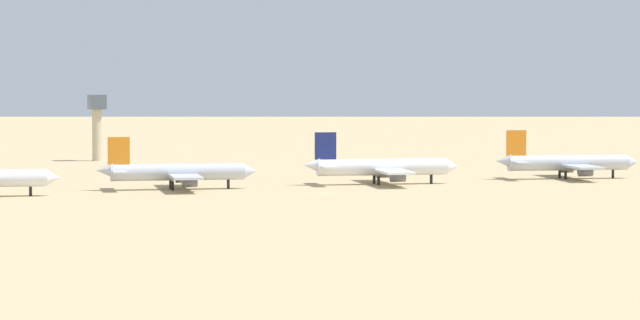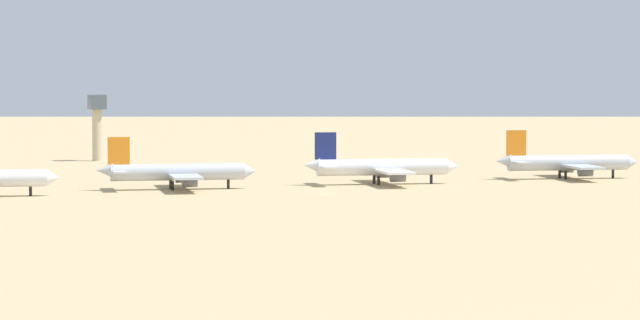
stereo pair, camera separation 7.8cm
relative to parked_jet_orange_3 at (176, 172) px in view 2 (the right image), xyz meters
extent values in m
plane|color=tan|center=(27.84, -23.62, -4.11)|extent=(4000.00, 4000.00, 0.00)
pyramid|color=slate|center=(325.78, 1164.62, 46.59)|extent=(453.34, 447.15, 101.41)
pyramid|color=slate|center=(626.17, 995.32, 57.47)|extent=(463.99, 418.02, 123.17)
cone|color=white|center=(-30.47, -8.48, -0.04)|extent=(3.49, 4.12, 3.68)
cylinder|color=black|center=(-35.48, -7.62, -3.05)|extent=(0.68, 0.68, 2.13)
cylinder|color=silver|center=(0.38, -0.06, 0.04)|extent=(31.85, 8.77, 3.95)
cone|color=silver|center=(17.36, -2.70, 0.04)|extent=(3.51, 4.17, 3.75)
cone|color=silver|center=(-16.61, 2.59, 0.63)|extent=(4.42, 3.93, 3.36)
cube|color=orange|center=(-13.29, 2.07, 5.22)|extent=(5.15, 1.28, 6.42)
cube|color=silver|center=(-12.68, 5.98, 0.43)|extent=(4.16, 7.13, 0.36)
cube|color=silver|center=(-13.90, -1.83, 0.43)|extent=(4.16, 7.13, 0.36)
cube|color=silver|center=(1.35, -0.21, -0.56)|extent=(11.50, 32.27, 0.55)
cylinder|color=slate|center=(3.47, 6.96, -1.94)|extent=(3.85, 2.70, 2.17)
cylinder|color=slate|center=(1.19, -7.68, -1.94)|extent=(3.85, 2.70, 2.17)
cylinder|color=black|center=(12.25, -1.91, -3.03)|extent=(0.69, 0.69, 2.17)
cylinder|color=black|center=(-0.72, 2.51, -3.03)|extent=(0.69, 0.69, 2.17)
cylinder|color=black|center=(-1.45, -2.17, -3.03)|extent=(0.69, 0.69, 2.17)
cylinder|color=white|center=(52.27, -1.09, 0.20)|extent=(33.05, 9.50, 4.10)
cone|color=white|center=(69.87, -4.05, 0.20)|extent=(3.68, 4.36, 3.90)
cone|color=white|center=(34.66, 1.88, 0.81)|extent=(4.63, 4.12, 3.49)
cube|color=navy|center=(38.10, 1.30, 5.58)|extent=(5.35, 1.39, 6.67)
cube|color=white|center=(38.78, 5.34, 0.61)|extent=(4.40, 7.42, 0.37)
cube|color=white|center=(37.42, -2.75, 0.61)|extent=(4.40, 7.42, 0.37)
cube|color=white|center=(53.28, -1.26, -0.42)|extent=(12.33, 33.53, 0.57)
cylinder|color=slate|center=(55.57, 6.16, -1.86)|extent=(4.02, 2.84, 2.26)
cylinder|color=slate|center=(53.01, -9.02, -1.86)|extent=(4.02, 2.84, 2.26)
cylinder|color=black|center=(64.57, -3.16, -2.98)|extent=(0.72, 0.72, 2.26)
cylinder|color=black|center=(51.16, 1.59, -2.98)|extent=(0.72, 0.72, 2.26)
cylinder|color=black|center=(50.34, -3.26, -2.98)|extent=(0.72, 0.72, 2.26)
cylinder|color=silver|center=(105.61, 0.97, 0.12)|extent=(32.45, 9.97, 4.03)
cone|color=silver|center=(122.85, -2.29, 0.12)|extent=(3.68, 4.33, 3.83)
cone|color=silver|center=(88.38, 4.24, 0.73)|extent=(4.60, 4.12, 3.43)
cube|color=orange|center=(91.75, 3.60, 5.41)|extent=(5.24, 1.47, 6.55)
cube|color=silver|center=(92.50, 7.56, 0.53)|extent=(4.45, 7.34, 0.36)
cube|color=silver|center=(90.99, -0.36, 0.53)|extent=(4.45, 7.34, 0.36)
cube|color=silver|center=(106.60, 0.78, -0.48)|extent=(12.74, 32.97, 0.56)
cylinder|color=slate|center=(109.00, 8.03, -1.89)|extent=(3.98, 2.86, 2.22)
cylinder|color=slate|center=(106.19, -6.83, -1.89)|extent=(3.98, 2.86, 2.22)
cylinder|color=black|center=(117.66, -1.31, -3.00)|extent=(0.71, 0.71, 2.22)
cylinder|color=black|center=(104.58, 3.63, -3.00)|extent=(0.71, 0.71, 2.22)
cylinder|color=black|center=(103.68, -1.12, -3.00)|extent=(0.71, 0.71, 2.22)
cylinder|color=#C6B793|center=(7.11, 126.16, 4.07)|extent=(3.20, 3.20, 16.37)
cube|color=#4C5660|center=(7.11, 126.16, 14.57)|extent=(5.20, 5.20, 4.62)
camera|label=1|loc=(-88.88, -341.86, 22.48)|focal=83.84mm
camera|label=2|loc=(-88.80, -341.88, 22.48)|focal=83.84mm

